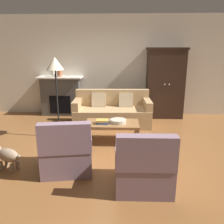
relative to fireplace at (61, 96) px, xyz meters
name	(u,v)px	position (x,y,z in m)	size (l,w,h in m)	color
ground_plane	(111,148)	(1.55, -2.30, -0.57)	(9.60, 9.60, 0.00)	brown
back_wall	(115,66)	(1.55, 0.25, 0.83)	(7.20, 0.10, 2.80)	silver
fireplace	(61,96)	(0.00, 0.00, 0.00)	(1.26, 0.48, 1.12)	#4C4947
armoire	(165,83)	(2.95, -0.08, 0.39)	(1.06, 0.57, 1.92)	black
couch	(112,112)	(1.52, -0.84, -0.25)	(1.95, 0.92, 0.86)	tan
coffee_table	(112,125)	(1.56, -1.99, -0.20)	(1.10, 0.60, 0.42)	olive
fruit_bowl	(118,121)	(1.69, -1.99, -0.11)	(0.33, 0.33, 0.07)	beige
book_stack	(102,122)	(1.37, -2.06, -0.11)	(0.25, 0.18, 0.08)	#38569E
mantel_vase_cream	(53,72)	(-0.18, -0.02, 0.67)	(0.11, 0.11, 0.24)	beige
mantel_vase_terracotta	(60,74)	(0.00, -0.02, 0.63)	(0.15, 0.15, 0.16)	#A86042
armchair_near_left	(67,152)	(0.90, -3.19, -0.25)	(0.88, 0.88, 0.88)	gray
armchair_near_right	(144,167)	(2.07, -3.62, -0.25)	(0.79, 0.78, 0.88)	gray
floor_lamp	(55,68)	(0.39, -1.77, 0.93)	(0.36, 0.36, 1.73)	black
dog	(7,155)	(-0.09, -3.20, -0.32)	(0.54, 0.33, 0.39)	gray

